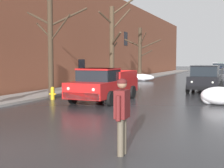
{
  "coord_description": "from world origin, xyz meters",
  "views": [
    {
      "loc": [
        5.31,
        -5.45,
        2.18
      ],
      "look_at": [
        -0.0,
        6.81,
        1.13
      ],
      "focal_mm": 49.12,
      "sensor_mm": 36.0,
      "label": 1
    }
  ],
  "objects_px": {
    "pickup_truck_red_approaching_near_lane": "(104,85)",
    "sedan_darkblue_parked_far_down_block": "(216,73)",
    "bare_tree_second_along_sidewalk": "(51,43)",
    "suv_green_at_far_intersection": "(224,68)",
    "bare_tree_far_down_block": "(140,53)",
    "suv_silver_queued_behind_truck": "(219,69)",
    "bare_tree_mid_block": "(113,43)",
    "sedan_grey_parked_kerbside_mid": "(213,76)",
    "suv_black_parked_kerbside_close": "(205,78)",
    "fire_hydrant": "(53,93)",
    "pedestrian_with_coffee": "(122,110)"
  },
  "relations": [
    {
      "from": "suv_black_parked_kerbside_close",
      "to": "sedan_darkblue_parked_far_down_block",
      "type": "relative_size",
      "value": 1.08
    },
    {
      "from": "pedestrian_with_coffee",
      "to": "bare_tree_second_along_sidewalk",
      "type": "bearing_deg",
      "value": 132.69
    },
    {
      "from": "bare_tree_far_down_block",
      "to": "suv_green_at_far_intersection",
      "type": "xyz_separation_m",
      "value": [
        7.15,
        19.5,
        -1.94
      ]
    },
    {
      "from": "bare_tree_far_down_block",
      "to": "bare_tree_mid_block",
      "type": "bearing_deg",
      "value": -89.44
    },
    {
      "from": "bare_tree_mid_block",
      "to": "sedan_grey_parked_kerbside_mid",
      "type": "xyz_separation_m",
      "value": [
        7.45,
        5.18,
        -2.79
      ]
    },
    {
      "from": "bare_tree_far_down_block",
      "to": "suv_silver_queued_behind_truck",
      "type": "relative_size",
      "value": 1.15
    },
    {
      "from": "bare_tree_far_down_block",
      "to": "sedan_darkblue_parked_far_down_block",
      "type": "relative_size",
      "value": 1.32
    },
    {
      "from": "bare_tree_far_down_block",
      "to": "sedan_darkblue_parked_far_down_block",
      "type": "bearing_deg",
      "value": 37.82
    },
    {
      "from": "bare_tree_second_along_sidewalk",
      "to": "pedestrian_with_coffee",
      "type": "relative_size",
      "value": 3.34
    },
    {
      "from": "bare_tree_far_down_block",
      "to": "sedan_grey_parked_kerbside_mid",
      "type": "height_order",
      "value": "bare_tree_far_down_block"
    },
    {
      "from": "sedan_darkblue_parked_far_down_block",
      "to": "fire_hydrant",
      "type": "relative_size",
      "value": 5.87
    },
    {
      "from": "bare_tree_mid_block",
      "to": "suv_black_parked_kerbside_close",
      "type": "bearing_deg",
      "value": -12.2
    },
    {
      "from": "bare_tree_mid_block",
      "to": "suv_green_at_far_intersection",
      "type": "height_order",
      "value": "bare_tree_mid_block"
    },
    {
      "from": "sedan_grey_parked_kerbside_mid",
      "to": "suv_black_parked_kerbside_close",
      "type": "bearing_deg",
      "value": -88.98
    },
    {
      "from": "bare_tree_mid_block",
      "to": "suv_black_parked_kerbside_close",
      "type": "distance_m",
      "value": 8.16
    },
    {
      "from": "suv_green_at_far_intersection",
      "to": "fire_hydrant",
      "type": "xyz_separation_m",
      "value": [
        -6.76,
        -36.03,
        -0.63
      ]
    },
    {
      "from": "bare_tree_second_along_sidewalk",
      "to": "pickup_truck_red_approaching_near_lane",
      "type": "distance_m",
      "value": 3.95
    },
    {
      "from": "bare_tree_second_along_sidewalk",
      "to": "suv_green_at_far_intersection",
      "type": "distance_m",
      "value": 36.33
    },
    {
      "from": "bare_tree_far_down_block",
      "to": "suv_black_parked_kerbside_close",
      "type": "distance_m",
      "value": 12.02
    },
    {
      "from": "bare_tree_far_down_block",
      "to": "suv_silver_queued_behind_truck",
      "type": "xyz_separation_m",
      "value": [
        6.92,
        12.54,
        -1.94
      ]
    },
    {
      "from": "suv_black_parked_kerbside_close",
      "to": "bare_tree_far_down_block",
      "type": "bearing_deg",
      "value": 130.12
    },
    {
      "from": "sedan_darkblue_parked_far_down_block",
      "to": "pedestrian_with_coffee",
      "type": "relative_size",
      "value": 2.36
    },
    {
      "from": "suv_green_at_far_intersection",
      "to": "pedestrian_with_coffee",
      "type": "height_order",
      "value": "suv_green_at_far_intersection"
    },
    {
      "from": "pickup_truck_red_approaching_near_lane",
      "to": "suv_green_at_far_intersection",
      "type": "bearing_deg",
      "value": 83.73
    },
    {
      "from": "bare_tree_mid_block",
      "to": "pickup_truck_red_approaching_near_lane",
      "type": "bearing_deg",
      "value": -69.66
    },
    {
      "from": "suv_silver_queued_behind_truck",
      "to": "fire_hydrant",
      "type": "xyz_separation_m",
      "value": [
        -6.53,
        -29.07,
        -0.63
      ]
    },
    {
      "from": "suv_black_parked_kerbside_close",
      "to": "sedan_darkblue_parked_far_down_block",
      "type": "xyz_separation_m",
      "value": [
        -0.49,
        14.63,
        -0.24
      ]
    },
    {
      "from": "bare_tree_mid_block",
      "to": "pickup_truck_red_approaching_near_lane",
      "type": "xyz_separation_m",
      "value": [
        3.17,
        -8.56,
        -2.66
      ]
    },
    {
      "from": "sedan_darkblue_parked_far_down_block",
      "to": "fire_hydrant",
      "type": "xyz_separation_m",
      "value": [
        -6.76,
        -22.09,
        -0.39
      ]
    },
    {
      "from": "suv_silver_queued_behind_truck",
      "to": "bare_tree_second_along_sidewalk",
      "type": "bearing_deg",
      "value": -103.58
    },
    {
      "from": "bare_tree_second_along_sidewalk",
      "to": "sedan_grey_parked_kerbside_mid",
      "type": "distance_m",
      "value": 15.89
    },
    {
      "from": "sedan_grey_parked_kerbside_mid",
      "to": "suv_green_at_far_intersection",
      "type": "relative_size",
      "value": 0.95
    },
    {
      "from": "bare_tree_mid_block",
      "to": "pedestrian_with_coffee",
      "type": "height_order",
      "value": "bare_tree_mid_block"
    },
    {
      "from": "bare_tree_far_down_block",
      "to": "sedan_grey_parked_kerbside_mid",
      "type": "relative_size",
      "value": 1.22
    },
    {
      "from": "pickup_truck_red_approaching_near_lane",
      "to": "sedan_darkblue_parked_far_down_block",
      "type": "height_order",
      "value": "pickup_truck_red_approaching_near_lane"
    },
    {
      "from": "bare_tree_far_down_block",
      "to": "pickup_truck_red_approaching_near_lane",
      "type": "height_order",
      "value": "bare_tree_far_down_block"
    },
    {
      "from": "bare_tree_far_down_block",
      "to": "sedan_grey_parked_kerbside_mid",
      "type": "xyz_separation_m",
      "value": [
        7.52,
        -2.26,
        -2.18
      ]
    },
    {
      "from": "bare_tree_mid_block",
      "to": "sedan_grey_parked_kerbside_mid",
      "type": "relative_size",
      "value": 1.6
    },
    {
      "from": "fire_hydrant",
      "to": "sedan_grey_parked_kerbside_mid",
      "type": "bearing_deg",
      "value": 63.45
    },
    {
      "from": "sedan_grey_parked_kerbside_mid",
      "to": "fire_hydrant",
      "type": "xyz_separation_m",
      "value": [
        -7.13,
        -14.28,
        -0.4
      ]
    },
    {
      "from": "bare_tree_mid_block",
      "to": "suv_green_at_far_intersection",
      "type": "distance_m",
      "value": 27.96
    },
    {
      "from": "bare_tree_far_down_block",
      "to": "fire_hydrant",
      "type": "distance_m",
      "value": 16.74
    },
    {
      "from": "pickup_truck_red_approaching_near_lane",
      "to": "bare_tree_mid_block",
      "type": "bearing_deg",
      "value": 110.34
    },
    {
      "from": "pickup_truck_red_approaching_near_lane",
      "to": "pedestrian_with_coffee",
      "type": "relative_size",
      "value": 3.09
    },
    {
      "from": "sedan_grey_parked_kerbside_mid",
      "to": "sedan_darkblue_parked_far_down_block",
      "type": "bearing_deg",
      "value": 92.72
    },
    {
      "from": "bare_tree_mid_block",
      "to": "pedestrian_with_coffee",
      "type": "distance_m",
      "value": 18.53
    },
    {
      "from": "suv_black_parked_kerbside_close",
      "to": "sedan_darkblue_parked_far_down_block",
      "type": "bearing_deg",
      "value": 91.93
    },
    {
      "from": "fire_hydrant",
      "to": "pedestrian_with_coffee",
      "type": "bearing_deg",
      "value": -47.07
    },
    {
      "from": "suv_black_parked_kerbside_close",
      "to": "sedan_darkblue_parked_far_down_block",
      "type": "height_order",
      "value": "suv_black_parked_kerbside_close"
    },
    {
      "from": "bare_tree_second_along_sidewalk",
      "to": "suv_green_at_far_intersection",
      "type": "height_order",
      "value": "bare_tree_second_along_sidewalk"
    }
  ]
}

